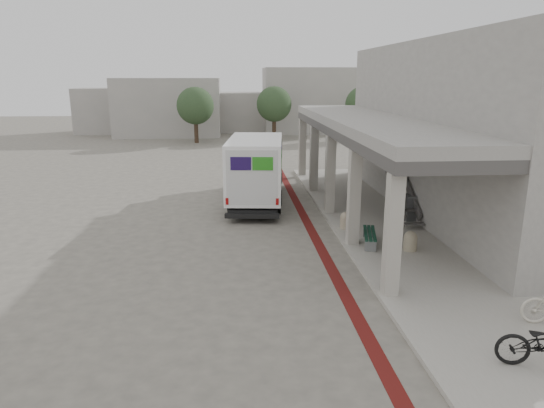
{
  "coord_description": "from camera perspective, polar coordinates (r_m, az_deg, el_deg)",
  "views": [
    {
      "loc": [
        -1.91,
        -14.86,
        5.6
      ],
      "look_at": [
        -0.66,
        0.3,
        1.6
      ],
      "focal_mm": 32.0,
      "sensor_mm": 36.0,
      "label": 1
    }
  ],
  "objects": [
    {
      "name": "ground",
      "position": [
        16.0,
        2.44,
        -5.78
      ],
      "size": [
        120.0,
        120.0,
        0.0
      ],
      "primitive_type": "plane",
      "color": "#625C54",
      "rests_on": "ground"
    },
    {
      "name": "transit_building",
      "position": [
        21.36,
        19.65,
        7.97
      ],
      "size": [
        7.6,
        17.0,
        7.0
      ],
      "color": "gray",
      "rests_on": "ground"
    },
    {
      "name": "utility_cabinet",
      "position": [
        19.85,
        15.81,
        -0.38
      ],
      "size": [
        0.5,
        0.64,
        1.0
      ],
      "primitive_type": "cube",
      "rotation": [
        0.0,
        0.0,
        0.1
      ],
      "color": "slate",
      "rests_on": "sidewalk"
    },
    {
      "name": "distant_backdrop",
      "position": [
        50.84,
        -5.89,
        11.39
      ],
      "size": [
        28.0,
        10.0,
        6.5
      ],
      "color": "gray",
      "rests_on": "ground"
    },
    {
      "name": "tree_right",
      "position": [
        45.51,
        10.66,
        11.43
      ],
      "size": [
        3.2,
        3.2,
        4.8
      ],
      "color": "#38281C",
      "rests_on": "ground"
    },
    {
      "name": "fedex_truck",
      "position": [
        22.01,
        -1.83,
        4.3
      ],
      "size": [
        2.93,
        7.31,
        3.04
      ],
      "rotation": [
        0.0,
        0.0,
        -0.11
      ],
      "color": "black",
      "rests_on": "ground"
    },
    {
      "name": "bench",
      "position": [
        16.7,
        11.42,
        -3.68
      ],
      "size": [
        0.76,
        1.77,
        0.41
      ],
      "rotation": [
        0.0,
        0.0,
        -0.23
      ],
      "color": "slate",
      "rests_on": "sidewalk"
    },
    {
      "name": "sidewalk",
      "position": [
        16.93,
        16.06,
        -4.98
      ],
      "size": [
        4.4,
        28.0,
        0.12
      ],
      "primitive_type": "cube",
      "color": "#9A968A",
      "rests_on": "ground"
    },
    {
      "name": "tree_mid",
      "position": [
        45.1,
        0.25,
        11.65
      ],
      "size": [
        3.2,
        3.2,
        4.8
      ],
      "color": "#38281C",
      "rests_on": "ground"
    },
    {
      "name": "tree_left",
      "position": [
        43.04,
        -9.02,
        11.33
      ],
      "size": [
        3.2,
        3.2,
        4.8
      ],
      "color": "#38281C",
      "rests_on": "ground"
    },
    {
      "name": "bike_lane_stripe",
      "position": [
        18.0,
        4.82,
        -3.43
      ],
      "size": [
        0.35,
        40.0,
        0.01
      ],
      "primitive_type": "cube",
      "color": "#591411",
      "rests_on": "ground"
    },
    {
      "name": "bollard_near",
      "position": [
        16.41,
        15.97,
        -4.18
      ],
      "size": [
        0.43,
        0.43,
        0.65
      ],
      "color": "gray",
      "rests_on": "sidewalk"
    },
    {
      "name": "bollard_far",
      "position": [
        18.25,
        8.67,
        -1.89
      ],
      "size": [
        0.42,
        0.42,
        0.63
      ],
      "color": "tan",
      "rests_on": "sidewalk"
    }
  ]
}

